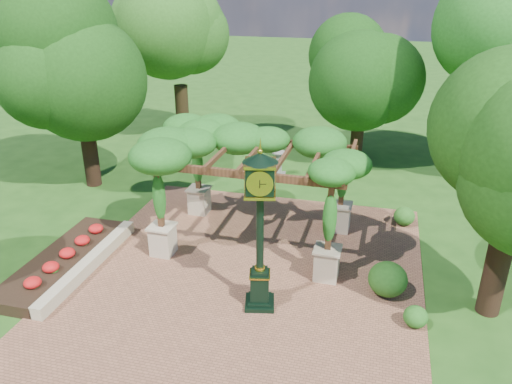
# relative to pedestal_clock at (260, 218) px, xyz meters

# --- Properties ---
(ground) EXTENTS (120.00, 120.00, 0.00)m
(ground) POSITION_rel_pedestal_clock_xyz_m (-0.73, -0.06, -2.61)
(ground) COLOR #1E4714
(ground) RESTS_ON ground
(brick_plaza) EXTENTS (10.00, 12.00, 0.04)m
(brick_plaza) POSITION_rel_pedestal_clock_xyz_m (-0.73, 0.94, -2.59)
(brick_plaza) COLOR brown
(brick_plaza) RESTS_ON ground
(border_wall) EXTENTS (0.35, 5.00, 0.40)m
(border_wall) POSITION_rel_pedestal_clock_xyz_m (-5.33, 0.44, -2.41)
(border_wall) COLOR #C6B793
(border_wall) RESTS_ON ground
(flower_bed) EXTENTS (1.50, 5.00, 0.36)m
(flower_bed) POSITION_rel_pedestal_clock_xyz_m (-6.23, 0.44, -2.43)
(flower_bed) COLOR red
(flower_bed) RESTS_ON ground
(pedestal_clock) EXTENTS (1.02, 1.02, 4.36)m
(pedestal_clock) POSITION_rel_pedestal_clock_xyz_m (0.00, 0.00, 0.00)
(pedestal_clock) COLOR black
(pedestal_clock) RESTS_ON brick_plaza
(pergola) EXTENTS (6.01, 3.85, 3.74)m
(pergola) POSITION_rel_pedestal_clock_xyz_m (-0.98, 3.32, 0.45)
(pergola) COLOR #C8B495
(pergola) RESTS_ON brick_plaza
(sundial) EXTENTS (0.71, 0.71, 1.12)m
(sundial) POSITION_rel_pedestal_clock_xyz_m (-1.48, 9.24, -2.12)
(sundial) COLOR gray
(sundial) RESTS_ON ground
(shrub_front) EXTENTS (0.71, 0.71, 0.54)m
(shrub_front) POSITION_rel_pedestal_clock_xyz_m (3.96, 0.13, -2.30)
(shrub_front) COLOR #225919
(shrub_front) RESTS_ON brick_plaza
(shrub_mid) EXTENTS (1.09, 1.09, 0.95)m
(shrub_mid) POSITION_rel_pedestal_clock_xyz_m (3.25, 1.34, -2.10)
(shrub_mid) COLOR #1F4D15
(shrub_mid) RESTS_ON brick_plaza
(shrub_back) EXTENTS (0.89, 0.89, 0.65)m
(shrub_back) POSITION_rel_pedestal_clock_xyz_m (3.76, 5.75, -2.25)
(shrub_back) COLOR #245819
(shrub_back) RESTS_ON brick_plaza
(tree_west_near) EXTENTS (4.55, 4.55, 7.48)m
(tree_west_near) POSITION_rel_pedestal_clock_xyz_m (-8.76, 6.38, 2.53)
(tree_west_near) COLOR black
(tree_west_near) RESTS_ON ground
(tree_west_far) EXTENTS (4.74, 4.74, 7.47)m
(tree_west_far) POSITION_rel_pedestal_clock_xyz_m (-7.46, 13.11, 2.52)
(tree_west_far) COLOR #312313
(tree_west_far) RESTS_ON ground
(tree_north) EXTENTS (3.99, 3.99, 6.11)m
(tree_north) POSITION_rel_pedestal_clock_xyz_m (1.62, 12.26, 1.59)
(tree_north) COLOR #312213
(tree_north) RESTS_ON ground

